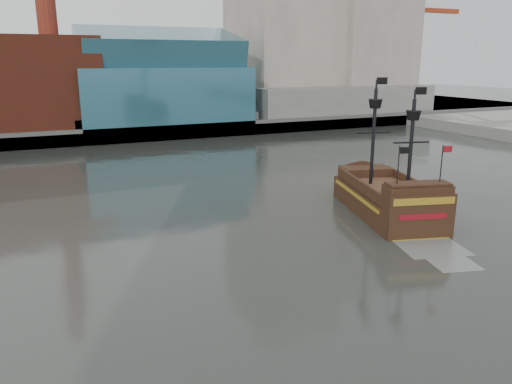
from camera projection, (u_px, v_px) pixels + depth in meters
name	position (u px, v px, depth m)	size (l,w,h in m)	color
ground	(308.00, 316.00, 26.78)	(400.00, 400.00, 0.00)	#272924
promenade_far	(93.00, 119.00, 107.49)	(220.00, 60.00, 2.00)	slate
seawall	(115.00, 136.00, 81.45)	(220.00, 1.00, 2.60)	#4C4C49
skyline	(115.00, 0.00, 96.97)	(149.00, 45.00, 62.00)	brown
crane_a	(417.00, 36.00, 125.44)	(22.50, 4.00, 32.25)	slate
crane_b	(418.00, 51.00, 138.98)	(19.10, 4.00, 26.25)	slate
pirate_ship	(387.00, 202.00, 44.05)	(9.39, 17.73, 12.72)	black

